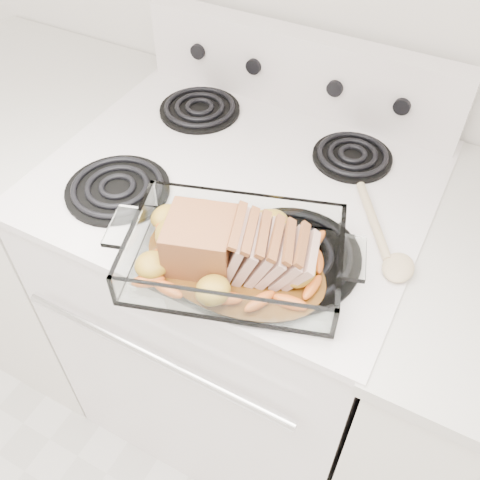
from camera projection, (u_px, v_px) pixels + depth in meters
The scene contains 6 objects.
electric_range at pixel (239, 303), 1.44m from camera, with size 0.78×0.70×1.12m.
counter_left at pixel (51, 225), 1.67m from camera, with size 0.58×0.68×0.93m.
baking_dish at pixel (235, 259), 0.91m from camera, with size 0.36×0.24×0.07m.
pork_roast at pixel (226, 244), 0.90m from camera, with size 0.25×0.11×0.09m.
roast_vegetables at pixel (243, 240), 0.93m from camera, with size 0.38×0.21×0.05m.
wooden_spoon at pixel (387, 246), 0.96m from camera, with size 0.16×0.22×0.02m.
Camera 1 is at (0.40, 0.90, 1.66)m, focal length 40.00 mm.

